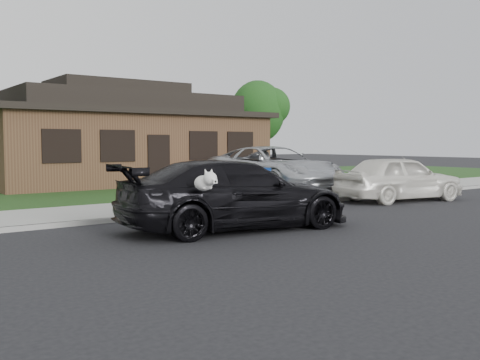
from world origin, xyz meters
TOP-DOWN VIEW (x-y plane):
  - ground at (0.00, 0.00)m, footprint 120.00×120.00m
  - sidewalk at (0.00, 5.00)m, footprint 60.00×3.00m
  - curb at (0.00, 3.50)m, footprint 60.00×0.12m
  - lawn at (0.00, 13.00)m, footprint 60.00×13.00m
  - driveway at (6.00, 10.00)m, footprint 4.50×13.00m
  - sedan at (0.58, 0.88)m, footprint 5.63×2.90m
  - minivan at (6.52, 6.65)m, footprint 2.86×6.07m
  - white_compact at (8.44, 2.36)m, footprint 4.75×2.59m
  - recycling_bin at (4.11, 4.53)m, footprint 0.69×0.71m
  - house at (4.00, 15.00)m, footprint 12.60×8.60m
  - tree_1 at (12.14, 14.40)m, footprint 3.15×3.00m

SIDE VIEW (x-z plane):
  - ground at x=0.00m, z-range 0.00..0.00m
  - sidewalk at x=0.00m, z-range 0.00..0.12m
  - curb at x=0.00m, z-range 0.00..0.12m
  - lawn at x=0.00m, z-range 0.00..0.13m
  - driveway at x=6.00m, z-range 0.00..0.14m
  - recycling_bin at x=4.11m, z-range 0.13..1.16m
  - white_compact at x=8.44m, z-range 0.00..1.53m
  - sedan at x=0.58m, z-range 0.00..1.57m
  - minivan at x=6.52m, z-range 0.14..1.82m
  - house at x=4.00m, z-range -0.19..4.46m
  - tree_1 at x=12.14m, z-range 1.09..6.34m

